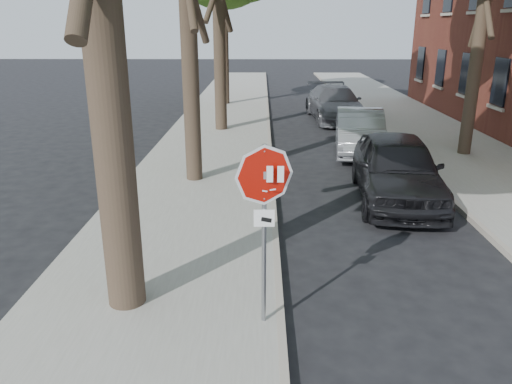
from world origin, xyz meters
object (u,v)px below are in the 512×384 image
at_px(stop_sign, 264,202).
at_px(car_a, 397,168).
at_px(car_b, 360,132).
at_px(car_c, 335,103).

bearing_deg(stop_sign, car_a, 59.70).
xyz_separation_m(stop_sign, car_a, (3.30, 5.65, -1.13)).
bearing_deg(car_b, car_c, 97.04).
bearing_deg(car_b, car_a, -82.96).
xyz_separation_m(car_b, car_c, (0.00, 6.17, 0.04)).
distance_m(car_a, car_c, 11.08).
relative_size(car_a, car_c, 0.91).
bearing_deg(car_c, car_a, -93.41).
relative_size(stop_sign, car_c, 0.49).
distance_m(stop_sign, car_c, 17.09).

